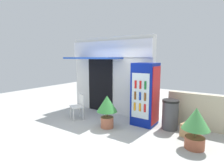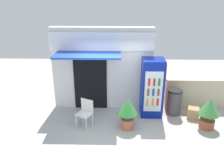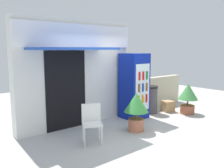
{
  "view_description": "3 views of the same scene",
  "coord_description": "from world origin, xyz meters",
  "views": [
    {
      "loc": [
        3.5,
        -4.12,
        2.13
      ],
      "look_at": [
        0.26,
        0.69,
        1.29
      ],
      "focal_mm": 29.38,
      "sensor_mm": 36.0,
      "label": 1
    },
    {
      "loc": [
        0.05,
        -5.89,
        3.97
      ],
      "look_at": [
        -0.11,
        0.59,
        1.33
      ],
      "focal_mm": 36.87,
      "sensor_mm": 36.0,
      "label": 2
    },
    {
      "loc": [
        -3.93,
        -3.9,
        2.11
      ],
      "look_at": [
        -0.06,
        0.7,
        1.21
      ],
      "focal_mm": 38.41,
      "sensor_mm": 36.0,
      "label": 3
    }
  ],
  "objects": [
    {
      "name": "stone_boundary_wall",
      "position": [
        3.01,
        1.75,
        0.53
      ],
      "size": [
        2.42,
        0.22,
        1.07
      ],
      "primitive_type": "cube",
      "color": "beige",
      "rests_on": "ground"
    },
    {
      "name": "ground",
      "position": [
        0.0,
        0.0,
        0.0
      ],
      "size": [
        16.0,
        16.0,
        0.0
      ],
      "primitive_type": "plane",
      "color": "#B2B2AD"
    },
    {
      "name": "cardboard_box",
      "position": [
        2.6,
        0.93,
        0.18
      ],
      "size": [
        0.44,
        0.43,
        0.35
      ],
      "primitive_type": "cube",
      "rotation": [
        0.0,
        0.0,
        -0.32
      ],
      "color": "tan",
      "rests_on": "ground"
    },
    {
      "name": "drink_cooler",
      "position": [
        1.21,
        1.16,
        0.98
      ],
      "size": [
        0.72,
        0.74,
        1.97
      ],
      "color": "navy",
      "rests_on": "ground"
    },
    {
      "name": "plastic_chair",
      "position": [
        -0.93,
        0.38,
        0.51
      ],
      "size": [
        0.57,
        0.55,
        0.87
      ],
      "color": "silver",
      "rests_on": "ground"
    },
    {
      "name": "storefront_building",
      "position": [
        -0.5,
        1.71,
        1.5
      ],
      "size": [
        3.46,
        1.26,
        2.88
      ],
      "color": "silver",
      "rests_on": "ground"
    },
    {
      "name": "potted_plant_curbside",
      "position": [
        2.84,
        0.34,
        0.6
      ],
      "size": [
        0.63,
        0.63,
        0.99
      ],
      "color": "#995138",
      "rests_on": "ground"
    },
    {
      "name": "potted_plant_near_shop",
      "position": [
        0.37,
        0.26,
        0.63
      ],
      "size": [
        0.62,
        0.62,
        0.99
      ],
      "color": "#BC6B4C",
      "rests_on": "ground"
    },
    {
      "name": "trash_bin",
      "position": [
        2.0,
        1.2,
        0.45
      ],
      "size": [
        0.49,
        0.49,
        0.89
      ],
      "color": "#47474C",
      "rests_on": "ground"
    }
  ]
}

